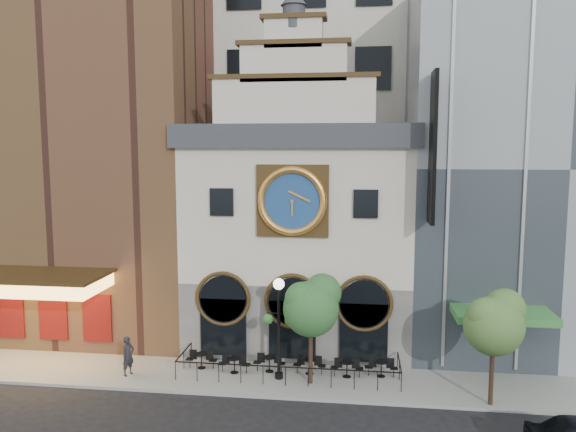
% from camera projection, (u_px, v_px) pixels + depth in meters
% --- Properties ---
extents(ground, '(120.00, 120.00, 0.00)m').
position_uv_depth(ground, '(282.00, 400.00, 24.96)').
color(ground, black).
rests_on(ground, ground).
extents(sidewalk, '(44.00, 5.00, 0.15)m').
position_uv_depth(sidewalk, '(289.00, 376.00, 27.42)').
color(sidewalk, gray).
rests_on(sidewalk, ground).
extents(clock_building, '(12.60, 8.78, 18.65)m').
position_uv_depth(clock_building, '(301.00, 227.00, 31.86)').
color(clock_building, '#605E5B').
rests_on(clock_building, ground).
extents(theater_building, '(14.00, 15.60, 25.00)m').
position_uv_depth(theater_building, '(97.00, 125.00, 34.88)').
color(theater_building, '#573024').
rests_on(theater_building, ground).
extents(retail_building, '(14.00, 14.40, 20.00)m').
position_uv_depth(retail_building, '(531.00, 166.00, 31.95)').
color(retail_building, gray).
rests_on(retail_building, ground).
extents(office_tower, '(20.00, 16.00, 40.00)m').
position_uv_depth(office_tower, '(318.00, 30.00, 42.25)').
color(office_tower, beige).
rests_on(office_tower, ground).
extents(cafe_railing, '(10.60, 2.60, 0.90)m').
position_uv_depth(cafe_railing, '(289.00, 366.00, 27.35)').
color(cafe_railing, black).
rests_on(cafe_railing, sidewalk).
extents(bistro_0, '(1.58, 0.68, 0.90)m').
position_uv_depth(bistro_0, '(201.00, 359.00, 28.14)').
color(bistro_0, black).
rests_on(bistro_0, sidewalk).
extents(bistro_1, '(1.58, 0.68, 0.90)m').
position_uv_depth(bistro_1, '(234.00, 364.00, 27.56)').
color(bistro_1, black).
rests_on(bistro_1, sidewalk).
extents(bistro_2, '(1.58, 0.68, 0.90)m').
position_uv_depth(bistro_2, '(269.00, 363.00, 27.71)').
color(bistro_2, black).
rests_on(bistro_2, sidewalk).
extents(bistro_3, '(1.58, 0.68, 0.90)m').
position_uv_depth(bistro_3, '(309.00, 365.00, 27.42)').
color(bistro_3, black).
rests_on(bistro_3, sidewalk).
extents(bistro_4, '(1.58, 0.68, 0.90)m').
position_uv_depth(bistro_4, '(347.00, 368.00, 27.06)').
color(bistro_4, black).
rests_on(bistro_4, sidewalk).
extents(bistro_5, '(1.58, 0.68, 0.90)m').
position_uv_depth(bistro_5, '(381.00, 367.00, 27.11)').
color(bistro_5, black).
rests_on(bistro_5, sidewalk).
extents(pedestrian, '(0.71, 0.83, 1.93)m').
position_uv_depth(pedestrian, '(128.00, 356.00, 27.26)').
color(pedestrian, black).
rests_on(pedestrian, sidewalk).
extents(lamppost, '(1.56, 0.60, 4.90)m').
position_uv_depth(lamppost, '(279.00, 317.00, 26.60)').
color(lamppost, black).
rests_on(lamppost, sidewalk).
extents(tree_left, '(2.70, 2.60, 5.20)m').
position_uv_depth(tree_left, '(312.00, 304.00, 25.99)').
color(tree_left, '#382619').
rests_on(tree_left, sidewalk).
extents(tree_right, '(2.63, 2.53, 5.06)m').
position_uv_depth(tree_right, '(495.00, 321.00, 23.79)').
color(tree_right, '#382619').
rests_on(tree_right, sidewalk).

